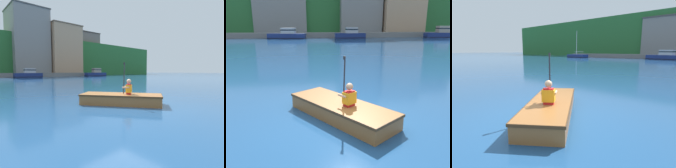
# 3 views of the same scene
# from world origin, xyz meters

# --- Properties ---
(ground_plane) EXTENTS (300.00, 300.00, 0.00)m
(ground_plane) POSITION_xyz_m (0.00, 0.00, 0.00)
(ground_plane) COLOR navy
(waterfront_warehouse_left) EXTENTS (10.92, 8.09, 9.42)m
(waterfront_warehouse_left) POSITION_xyz_m (-6.02, 46.19, 4.72)
(waterfront_warehouse_left) COLOR gray
(waterfront_warehouse_left) RESTS_ON ground
(moored_boat_dock_west_end) EXTENTS (6.39, 3.29, 1.80)m
(moored_boat_dock_west_end) POSITION_xyz_m (-3.97, 33.09, 0.64)
(moored_boat_dock_west_end) COLOR navy
(moored_boat_dock_west_end) RESTS_ON ground
(moored_boat_dock_west_inner) EXTENTS (5.94, 2.89, 6.13)m
(moored_boat_dock_west_inner) POSITION_xyz_m (-22.10, 30.98, 0.38)
(moored_boat_dock_west_inner) COLOR navy
(moored_boat_dock_west_inner) RESTS_ON ground
(rowboat_foreground) EXTENTS (2.57, 3.05, 0.39)m
(rowboat_foreground) POSITION_xyz_m (-0.01, 0.23, 0.22)
(rowboat_foreground) COLOR #935B2D
(rowboat_foreground) RESTS_ON ground
(person_paddler) EXTENTS (0.45, 0.45, 1.18)m
(person_paddler) POSITION_xyz_m (0.17, -0.04, 0.65)
(person_paddler) COLOR red
(person_paddler) RESTS_ON rowboat_foreground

